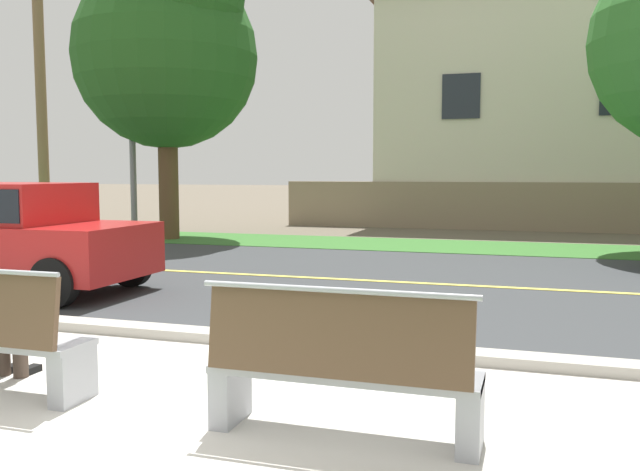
# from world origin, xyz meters

# --- Properties ---
(ground_plane) EXTENTS (140.00, 140.00, 0.00)m
(ground_plane) POSITION_xyz_m (0.00, 8.00, 0.00)
(ground_plane) COLOR #665B4C
(sidewalk_pavement) EXTENTS (44.00, 3.60, 0.01)m
(sidewalk_pavement) POSITION_xyz_m (0.00, 0.40, 0.01)
(sidewalk_pavement) COLOR beige
(sidewalk_pavement) RESTS_ON ground_plane
(curb_edge) EXTENTS (44.00, 0.30, 0.11)m
(curb_edge) POSITION_xyz_m (0.00, 2.35, 0.06)
(curb_edge) COLOR #ADA89E
(curb_edge) RESTS_ON ground_plane
(street_asphalt) EXTENTS (52.00, 8.00, 0.01)m
(street_asphalt) POSITION_xyz_m (0.00, 6.50, 0.00)
(street_asphalt) COLOR #383A3D
(street_asphalt) RESTS_ON ground_plane
(road_centre_line) EXTENTS (48.00, 0.14, 0.01)m
(road_centre_line) POSITION_xyz_m (0.00, 6.50, 0.01)
(road_centre_line) COLOR #E0CC4C
(road_centre_line) RESTS_ON ground_plane
(far_verge_grass) EXTENTS (48.00, 2.80, 0.02)m
(far_verge_grass) POSITION_xyz_m (0.00, 11.84, 0.01)
(far_verge_grass) COLOR #38702D
(far_verge_grass) RESTS_ON ground_plane
(bench_right) EXTENTS (1.73, 0.48, 1.01)m
(bench_right) POSITION_xyz_m (1.43, 0.32, 0.45)
(bench_right) COLOR #9EA0A8
(bench_right) RESTS_ON ground_plane
(streetlamp) EXTENTS (0.24, 2.10, 6.54)m
(streetlamp) POSITION_xyz_m (-7.29, 11.65, 3.77)
(streetlamp) COLOR gray
(streetlamp) RESTS_ON ground_plane
(shade_tree_far_left) EXTENTS (4.54, 4.54, 7.50)m
(shade_tree_far_left) POSITION_xyz_m (-6.11, 11.33, 4.87)
(shade_tree_far_left) COLOR brown
(shade_tree_far_left) RESTS_ON ground_plane
(garden_wall) EXTENTS (13.00, 0.36, 1.40)m
(garden_wall) POSITION_xyz_m (1.57, 16.68, 0.70)
(garden_wall) COLOR gray
(garden_wall) RESTS_ON ground_plane
(house_across_street) EXTENTS (10.33, 6.91, 7.68)m
(house_across_street) POSITION_xyz_m (2.55, 19.88, 3.89)
(house_across_street) COLOR beige
(house_across_street) RESTS_ON ground_plane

